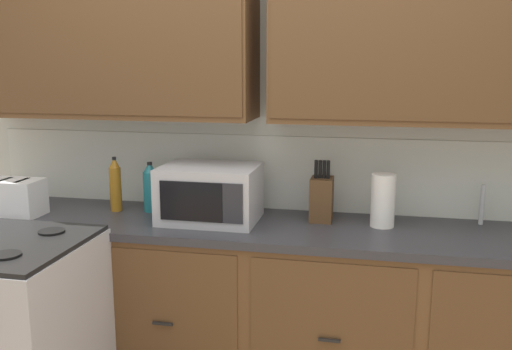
% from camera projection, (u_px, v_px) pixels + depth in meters
% --- Properties ---
extents(wall_unit, '(4.34, 0.40, 2.50)m').
position_uv_depth(wall_unit, '(266.00, 69.00, 2.84)').
color(wall_unit, silver).
rests_on(wall_unit, ground_plane).
extents(counter_run, '(3.17, 0.64, 0.90)m').
position_uv_depth(counter_run, '(258.00, 305.00, 2.89)').
color(counter_run, black).
rests_on(counter_run, ground_plane).
extents(stove_range, '(0.76, 0.68, 0.95)m').
position_uv_depth(stove_range, '(2.00, 342.00, 2.49)').
color(stove_range, '#B7B7BC').
rests_on(stove_range, ground_plane).
extents(microwave, '(0.48, 0.37, 0.28)m').
position_uv_depth(microwave, '(210.00, 193.00, 2.82)').
color(microwave, '#B7B7BC').
rests_on(microwave, counter_run).
extents(toaster, '(0.28, 0.18, 0.19)m').
position_uv_depth(toaster, '(15.00, 197.00, 2.93)').
color(toaster, white).
rests_on(toaster, counter_run).
extents(knife_block, '(0.11, 0.14, 0.31)m').
position_uv_depth(knife_block, '(322.00, 198.00, 2.83)').
color(knife_block, '#52361E').
rests_on(knife_block, counter_run).
extents(sink_faucet, '(0.02, 0.02, 0.20)m').
position_uv_depth(sink_faucet, '(482.00, 205.00, 2.76)').
color(sink_faucet, '#B2B5BA').
rests_on(sink_faucet, counter_run).
extents(paper_towel_roll, '(0.12, 0.12, 0.26)m').
position_uv_depth(paper_towel_roll, '(383.00, 200.00, 2.72)').
color(paper_towel_roll, white).
rests_on(paper_towel_roll, counter_run).
extents(bottle_amber, '(0.06, 0.06, 0.29)m').
position_uv_depth(bottle_amber, '(115.00, 185.00, 3.01)').
color(bottle_amber, '#9E6619').
rests_on(bottle_amber, counter_run).
extents(bottle_teal, '(0.08, 0.08, 0.27)m').
position_uv_depth(bottle_teal, '(150.00, 187.00, 3.00)').
color(bottle_teal, '#1E707A').
rests_on(bottle_teal, counter_run).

